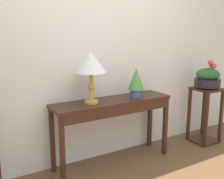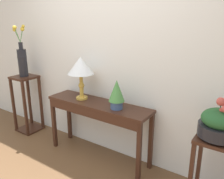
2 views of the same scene
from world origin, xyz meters
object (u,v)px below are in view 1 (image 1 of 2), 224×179
Objects in this scene: console_table at (114,110)px; potted_plant_on_console at (136,81)px; planter_bowl_wide_right at (208,78)px; table_lamp at (91,64)px; pedestal_stand_right at (205,115)px.

console_table is 0.41m from potted_plant_on_console.
planter_bowl_wide_right reaches higher than potted_plant_on_console.
table_lamp is at bearing 174.87° from console_table.
pedestal_stand_right is (1.09, -0.09, -0.55)m from potted_plant_on_console.
table_lamp reaches higher than pedestal_stand_right.
pedestal_stand_right is at bearing 112.38° from planter_bowl_wide_right.
planter_bowl_wide_right is (0.00, -0.00, 0.51)m from pedestal_stand_right.
console_table is at bearing 178.17° from potted_plant_on_console.
planter_bowl_wide_right is (1.38, -0.10, 0.25)m from console_table.
potted_plant_on_console reaches higher than console_table.
pedestal_stand_right is (1.38, -0.10, -0.26)m from console_table.
potted_plant_on_console is at bearing 175.19° from pedestal_stand_right.
potted_plant_on_console is (0.55, -0.03, -0.23)m from table_lamp.
pedestal_stand_right is 0.51m from planter_bowl_wide_right.
console_table is 1.82× the size of pedestal_stand_right.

